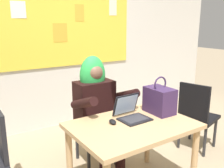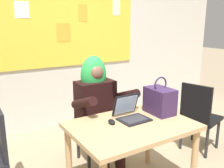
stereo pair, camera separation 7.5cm
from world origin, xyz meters
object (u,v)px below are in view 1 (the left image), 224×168
chair_extra_corner (196,113)px  chair_at_desk (93,119)px  desk_main (132,134)px  laptop (131,113)px  computer_mouse (113,122)px  person_costumed (97,103)px  handbag (159,100)px

chair_extra_corner → chair_at_desk: bearing=141.0°
desk_main → chair_extra_corner: chair_extra_corner is taller
laptop → computer_mouse: laptop is taller
person_costumed → chair_at_desk: bearing=177.9°
person_costumed → laptop: 0.52m
desk_main → chair_extra_corner: bearing=11.6°
computer_mouse → laptop: bearing=16.7°
laptop → chair_extra_corner: bearing=4.3°
desk_main → person_costumed: bearing=92.0°
laptop → chair_at_desk: bearing=95.1°
computer_mouse → desk_main: bearing=-19.7°
desk_main → computer_mouse: computer_mouse is taller
person_costumed → computer_mouse: bearing=-14.9°
chair_at_desk → handbag: handbag is taller
chair_at_desk → person_costumed: bearing=1.5°
chair_at_desk → handbag: bearing=35.0°
chair_at_desk → chair_extra_corner: chair_at_desk is taller
person_costumed → handbag: (0.42, -0.53, 0.11)m
person_costumed → laptop: bearing=9.0°
computer_mouse → chair_extra_corner: size_ratio=0.12×
chair_at_desk → chair_extra_corner: size_ratio=1.01×
chair_at_desk → person_costumed: person_costumed is taller
desk_main → computer_mouse: (-0.15, 0.10, 0.12)m
handbag → chair_extra_corner: (0.79, 0.16, -0.35)m
chair_at_desk → laptop: 0.69m
person_costumed → computer_mouse: size_ratio=12.08×
chair_at_desk → computer_mouse: size_ratio=8.71×
chair_at_desk → handbag: size_ratio=2.40×
laptop → person_costumed: bearing=97.3°
handbag → chair_at_desk: bearing=122.2°
desk_main → laptop: (0.07, 0.11, 0.15)m
computer_mouse → chair_at_desk: bearing=92.1°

